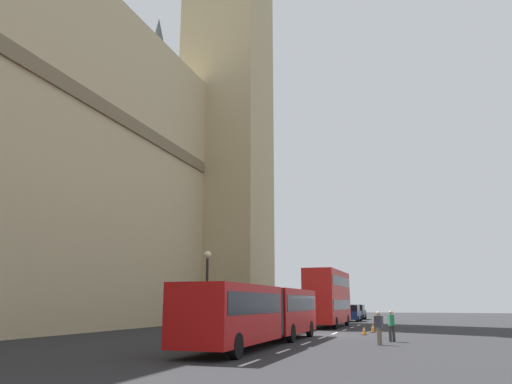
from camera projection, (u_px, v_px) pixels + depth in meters
ground_plane at (329, 335)px, 32.99m from camera, size 160.00×160.00×0.00m
lane_centre_marking at (329, 335)px, 32.92m from camera, size 34.40×0.16×0.01m
clock_tower at (229, 2)px, 66.77m from camera, size 10.80×10.80×79.04m
articulated_bus at (260, 310)px, 25.89m from camera, size 16.28×2.54×2.90m
double_decker_bus at (328, 296)px, 44.48m from camera, size 10.30×2.54×4.90m
sedan_lead at (352, 313)px, 57.33m from camera, size 4.40×1.86×1.85m
sedan_trailing at (357, 312)px, 64.31m from camera, size 4.40×1.86×1.85m
traffic_cone_west at (364, 331)px, 33.47m from camera, size 0.36×0.36×0.58m
traffic_cone_middle at (373, 328)px, 36.16m from camera, size 0.36×0.36×0.58m
traffic_cone_east at (373, 327)px, 38.62m from camera, size 0.36×0.36×0.58m
street_lamp at (207, 287)px, 30.59m from camera, size 0.44×0.44×5.27m
pedestrian_near_cones at (379, 327)px, 25.63m from camera, size 0.38×0.46×1.69m
pedestrian_by_kerb at (391, 325)px, 27.73m from camera, size 0.46×0.37×1.69m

